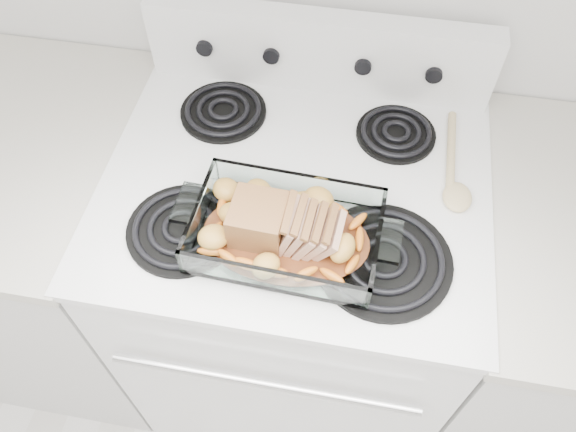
% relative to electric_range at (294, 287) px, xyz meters
% --- Properties ---
extents(electric_range, '(0.78, 0.70, 1.12)m').
position_rel_electric_range_xyz_m(electric_range, '(0.00, 0.00, 0.00)').
color(electric_range, white).
rests_on(electric_range, ground).
extents(counter_left, '(0.58, 0.68, 0.93)m').
position_rel_electric_range_xyz_m(counter_left, '(-0.67, -0.00, -0.02)').
color(counter_left, silver).
rests_on(counter_left, ground).
extents(counter_right, '(0.58, 0.68, 0.93)m').
position_rel_electric_range_xyz_m(counter_right, '(0.66, -0.00, -0.02)').
color(counter_right, silver).
rests_on(counter_right, ground).
extents(baking_dish, '(0.34, 0.22, 0.07)m').
position_rel_electric_range_xyz_m(baking_dish, '(0.01, -0.15, 0.48)').
color(baking_dish, white).
rests_on(baking_dish, electric_range).
extents(pork_roast, '(0.20, 0.10, 0.08)m').
position_rel_electric_range_xyz_m(pork_roast, '(-0.01, -0.15, 0.51)').
color(pork_roast, brown).
rests_on(pork_roast, baking_dish).
extents(roast_vegetables, '(0.32, 0.17, 0.04)m').
position_rel_electric_range_xyz_m(roast_vegetables, '(0.00, -0.12, 0.49)').
color(roast_vegetables, orange).
rests_on(roast_vegetables, baking_dish).
extents(wooden_spoon, '(0.06, 0.27, 0.02)m').
position_rel_electric_range_xyz_m(wooden_spoon, '(0.31, 0.06, 0.46)').
color(wooden_spoon, '#E4C584').
rests_on(wooden_spoon, electric_range).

